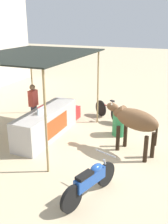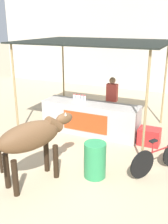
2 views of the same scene
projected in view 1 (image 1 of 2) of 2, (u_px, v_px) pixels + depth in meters
The scene contains 10 objects.
ground_plane at pixel (109, 148), 8.14m from camera, with size 60.00×60.00×0.00m, color tan.
stall_counter at pixel (46, 123), 8.78m from camera, with size 3.00×0.82×0.96m.
stall_awning at pixel (35, 57), 8.16m from camera, with size 4.20×3.20×2.77m.
water_bottle_row at pixel (41, 110), 8.26m from camera, with size 0.43×0.07×0.25m.
vendor_behind_counter at pixel (34, 106), 9.30m from camera, with size 0.34×0.22×1.65m.
cooler_box at pixel (73, 113), 10.43m from camera, with size 0.60×0.44×0.48m, color red.
water_barrel at pixel (120, 124), 8.93m from camera, with size 0.49×0.49×0.81m, color #2D8C51.
cow at pixel (134, 121), 7.50m from camera, with size 1.06×1.81×1.44m.
motorcycle_parked at pixel (91, 180), 5.77m from camera, with size 1.74×0.75×0.90m.
bicycle_leaning at pixel (109, 111), 10.31m from camera, with size 0.95×1.41×0.85m.
Camera 1 is at (-7.03, -2.10, 3.78)m, focal length 42.00 mm.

